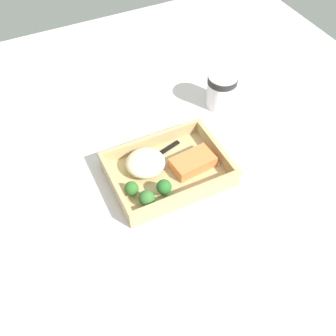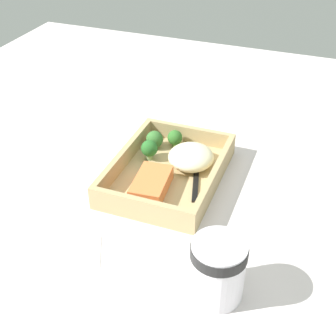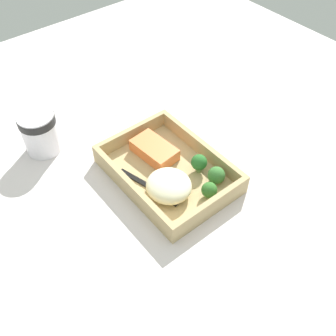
% 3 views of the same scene
% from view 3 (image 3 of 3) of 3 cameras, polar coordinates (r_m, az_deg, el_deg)
% --- Properties ---
extents(ground_plane, '(1.60, 1.60, 0.02)m').
position_cam_3_polar(ground_plane, '(0.89, 0.00, -1.61)').
color(ground_plane, silver).
extents(takeout_tray, '(0.29, 0.21, 0.01)m').
position_cam_3_polar(takeout_tray, '(0.88, 0.00, -0.92)').
color(takeout_tray, tan).
rests_on(takeout_tray, ground_plane).
extents(tray_rim, '(0.29, 0.21, 0.04)m').
position_cam_3_polar(tray_rim, '(0.86, 0.00, 0.16)').
color(tray_rim, tan).
rests_on(tray_rim, takeout_tray).
extents(salmon_fillet, '(0.11, 0.07, 0.03)m').
position_cam_3_polar(salmon_fillet, '(0.91, -1.99, 2.62)').
color(salmon_fillet, orange).
rests_on(salmon_fillet, takeout_tray).
extents(mashed_potatoes, '(0.10, 0.10, 0.04)m').
position_cam_3_polar(mashed_potatoes, '(0.82, 0.12, -2.59)').
color(mashed_potatoes, beige).
rests_on(mashed_potatoes, takeout_tray).
extents(broccoli_floret_1, '(0.03, 0.03, 0.04)m').
position_cam_3_polar(broccoli_floret_1, '(0.82, 6.00, -3.21)').
color(broccoli_floret_1, '#81A25D').
rests_on(broccoli_floret_1, takeout_tray).
extents(broccoli_floret_2, '(0.04, 0.04, 0.04)m').
position_cam_3_polar(broccoli_floret_2, '(0.85, 7.02, -1.08)').
color(broccoli_floret_2, '#8AAF60').
rests_on(broccoli_floret_2, takeout_tray).
extents(broccoli_floret_3, '(0.04, 0.04, 0.05)m').
position_cam_3_polar(broccoli_floret_3, '(0.87, 4.53, 0.78)').
color(broccoli_floret_3, '#76975E').
rests_on(broccoli_floret_3, takeout_tray).
extents(fork, '(0.16, 0.06, 0.00)m').
position_cam_3_polar(fork, '(0.85, -2.25, -2.98)').
color(fork, black).
rests_on(fork, takeout_tray).
extents(paper_cup, '(0.08, 0.08, 0.10)m').
position_cam_3_polar(paper_cup, '(0.96, -18.15, 5.17)').
color(paper_cup, white).
rests_on(paper_cup, ground_plane).
extents(receipt_slip, '(0.13, 0.17, 0.00)m').
position_cam_3_polar(receipt_slip, '(1.09, -4.89, 9.66)').
color(receipt_slip, white).
rests_on(receipt_slip, ground_plane).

